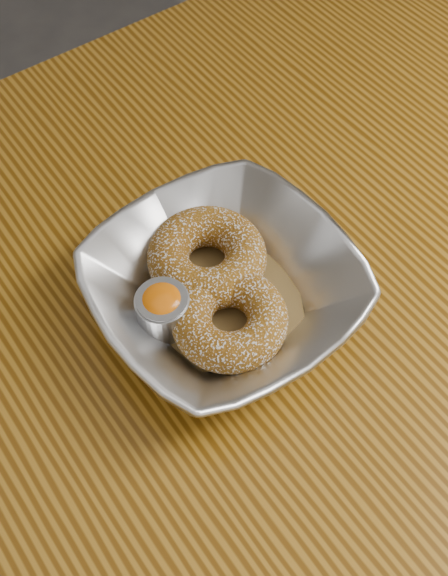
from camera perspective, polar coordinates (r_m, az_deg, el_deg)
ground_plane at (r=1.36m, az=3.39°, el=-15.41°), size 4.00×4.00×0.00m
table at (r=0.77m, az=5.79°, el=-0.28°), size 1.20×0.80×0.75m
serving_bowl at (r=0.61m, az=0.00°, el=-0.05°), size 0.24×0.24×0.06m
parchment at (r=0.63m, az=0.00°, el=-1.05°), size 0.20×0.20×0.00m
donut_back at (r=0.63m, az=-1.45°, el=2.66°), size 0.15×0.15×0.04m
donut_front at (r=0.60m, az=0.47°, el=-2.65°), size 0.13×0.13×0.04m
ramekin at (r=0.60m, az=-5.18°, el=-1.80°), size 0.05×0.05×0.05m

